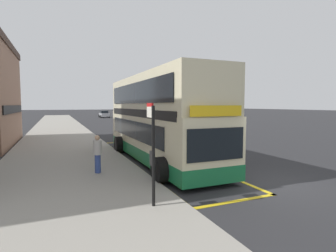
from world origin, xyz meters
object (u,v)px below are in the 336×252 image
parked_car_silver_across (104,114)px  pedestrian_waiting_near_sign (98,153)px  double_decker_bus (158,121)px  bus_stop_sign (152,146)px

parked_car_silver_across → pedestrian_waiting_near_sign: 51.31m
double_decker_bus → bus_stop_sign: size_ratio=3.86×
double_decker_bus → bus_stop_sign: (-2.48, -6.09, -0.28)m
bus_stop_sign → double_decker_bus: bearing=67.8°
double_decker_bus → bus_stop_sign: 6.58m
double_decker_bus → bus_stop_sign: double_decker_bus is taller
bus_stop_sign → pedestrian_waiting_near_sign: size_ratio=1.82×
double_decker_bus → parked_car_silver_across: bearing=83.7°
bus_stop_sign → parked_car_silver_across: bus_stop_sign is taller
double_decker_bus → parked_car_silver_across: (5.36, 48.63, -1.26)m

